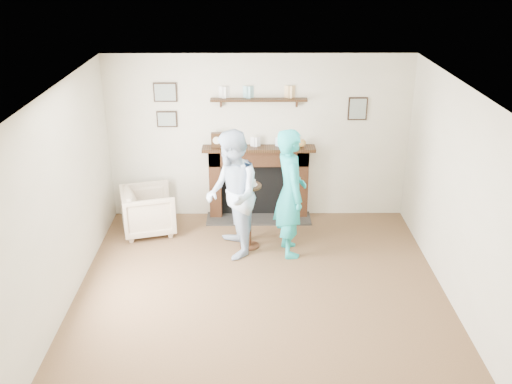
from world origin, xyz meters
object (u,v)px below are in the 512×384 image
armchair (150,231)px  woman (289,251)px  man (233,252)px  pedestal_table (249,204)px

armchair → woman: woman is taller
man → pedestal_table: 0.72m
armchair → pedestal_table: (1.48, -0.47, 0.66)m
man → armchair: bearing=-128.7°
man → pedestal_table: (0.22, 0.18, 0.66)m
armchair → man: (1.25, -0.65, 0.00)m
pedestal_table → armchair: bearing=162.2°
man → woman: 0.77m
woman → armchair: bearing=63.0°
pedestal_table → man: bearing=-141.7°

